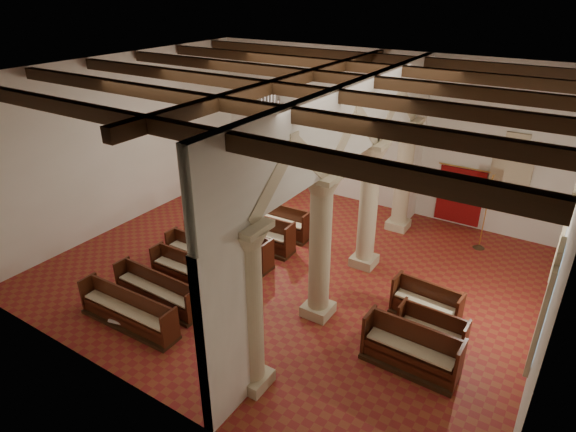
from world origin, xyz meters
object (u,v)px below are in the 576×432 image
at_px(processional_banner, 483,226).
at_px(pipe_organ, 271,155).
at_px(lectern, 292,178).
at_px(aisle_pew_0, 410,354).
at_px(nave_pew_0, 129,315).

bearing_deg(processional_banner, pipe_organ, 174.93).
distance_m(lectern, aisle_pew_0, 11.04).
bearing_deg(nave_pew_0, aisle_pew_0, 18.81).
distance_m(lectern, processional_banner, 8.12).
xyz_separation_m(processional_banner, aisle_pew_0, (-0.07, -6.70, -0.45)).
distance_m(processional_banner, nave_pew_0, 11.42).
xyz_separation_m(lectern, nave_pew_0, (1.27, -10.07, -0.20)).
xyz_separation_m(pipe_organ, lectern, (1.09, -0.01, -0.84)).
xyz_separation_m(pipe_organ, processional_banner, (9.16, -0.92, -0.54)).
bearing_deg(aisle_pew_0, nave_pew_0, -158.49).
height_order(pipe_organ, processional_banner, pipe_organ).
relative_size(lectern, nave_pew_0, 0.42).
relative_size(processional_banner, nave_pew_0, 0.87).
height_order(pipe_organ, aisle_pew_0, pipe_organ).
relative_size(pipe_organ, lectern, 3.42).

